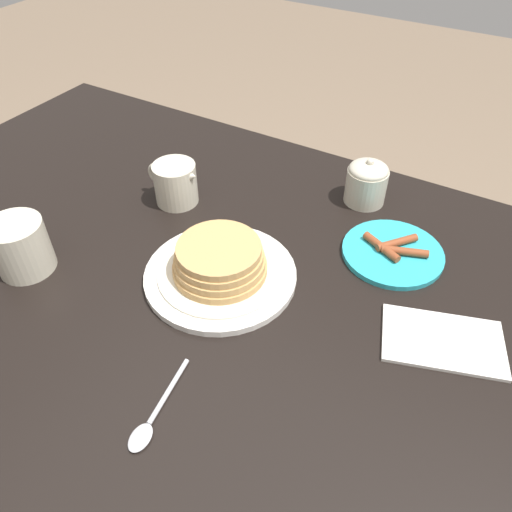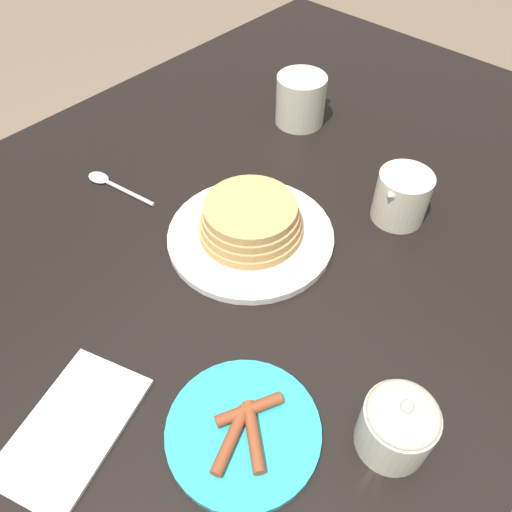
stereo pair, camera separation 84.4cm
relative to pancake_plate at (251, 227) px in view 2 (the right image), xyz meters
name	(u,v)px [view 2 (the right image)]	position (x,y,z in m)	size (l,w,h in m)	color
ground_plane	(251,420)	(0.03, 0.03, -0.79)	(8.00, 8.00, 0.00)	#7A6651
dining_table	(248,265)	(0.03, 0.03, -0.14)	(1.48, 0.98, 0.76)	black
pancake_plate	(251,227)	(0.00, 0.00, 0.00)	(0.25, 0.25, 0.07)	white
side_plate_bacon	(243,431)	(-0.23, -0.20, -0.02)	(0.18, 0.18, 0.02)	#2DADBC
coffee_mug	(302,99)	(0.30, 0.14, 0.02)	(0.13, 0.09, 0.09)	beige
creamer_pitcher	(402,196)	(0.19, -0.14, 0.02)	(0.12, 0.08, 0.09)	beige
sugar_bowl	(398,425)	(-0.13, -0.33, 0.02)	(0.08, 0.08, 0.10)	beige
napkin	(72,428)	(-0.36, -0.05, -0.02)	(0.20, 0.16, 0.01)	silver
spoon	(110,183)	(-0.07, 0.26, -0.02)	(0.04, 0.15, 0.01)	silver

